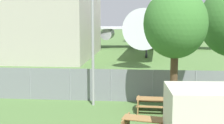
% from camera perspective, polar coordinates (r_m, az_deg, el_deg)
% --- Properties ---
extents(perimeter_fence, '(56.07, 0.07, 2.00)m').
position_cam_1_polar(perimeter_fence, '(19.14, -0.20, -4.27)').
color(perimeter_fence, gray).
rests_on(perimeter_fence, ground).
extents(airplane, '(32.26, 40.11, 12.02)m').
position_cam_1_polar(airplane, '(49.74, 6.83, 6.82)').
color(airplane, silver).
rests_on(airplane, ground).
extents(picnic_bench_near_cabin, '(2.05, 1.73, 0.76)m').
position_cam_1_polar(picnic_bench_near_cabin, '(14.04, 5.74, -11.25)').
color(picnic_bench_near_cabin, olive).
rests_on(picnic_bench_near_cabin, ground).
extents(picnic_bench_open_grass, '(1.78, 1.46, 0.76)m').
position_cam_1_polar(picnic_bench_open_grass, '(17.30, 7.39, -7.51)').
color(picnic_bench_open_grass, olive).
rests_on(picnic_bench_open_grass, ground).
extents(tree_left_of_cabin, '(3.36, 3.36, 6.66)m').
position_cam_1_polar(tree_left_of_cabin, '(16.81, 11.52, 6.79)').
color(tree_left_of_cabin, '#4C3823').
rests_on(tree_left_of_cabin, ground).
extents(light_mast, '(0.44, 0.44, 7.19)m').
position_cam_1_polar(light_mast, '(17.88, -3.55, 5.97)').
color(light_mast, '#99999E').
rests_on(light_mast, ground).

